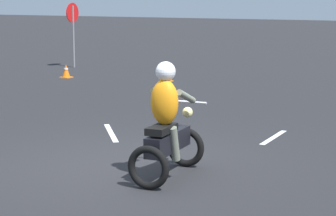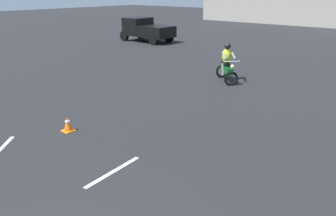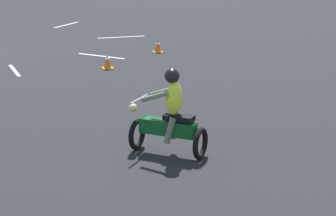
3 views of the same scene
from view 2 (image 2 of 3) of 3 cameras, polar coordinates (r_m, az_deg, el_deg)
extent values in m
torus|color=black|center=(13.83, 10.90, 5.08)|extent=(0.48, 0.51, 0.60)
torus|color=black|center=(15.04, 9.43, 6.36)|extent=(0.48, 0.51, 0.60)
cube|color=#0F4C1E|center=(14.38, 10.19, 6.60)|extent=(0.97, 0.92, 0.28)
cube|color=black|center=(14.54, 9.99, 7.65)|extent=(0.59, 0.57, 0.10)
cylinder|color=silver|center=(13.72, 11.03, 7.96)|extent=(0.50, 0.54, 0.04)
sphere|color=#F2E08C|center=(13.64, 11.15, 7.10)|extent=(0.23, 0.23, 0.16)
ellipsoid|color=#D8F233|center=(14.37, 10.19, 8.96)|extent=(0.48, 0.48, 0.64)
cylinder|color=slate|center=(14.03, 9.77, 8.92)|extent=(0.46, 0.44, 0.27)
cylinder|color=slate|center=(14.14, 11.34, 8.92)|extent=(0.46, 0.44, 0.27)
cylinder|color=slate|center=(14.43, 9.54, 6.69)|extent=(0.26, 0.25, 0.51)
cylinder|color=slate|center=(14.52, 10.61, 6.70)|extent=(0.26, 0.25, 0.51)
sphere|color=black|center=(14.26, 10.34, 10.58)|extent=(0.40, 0.40, 0.28)
cylinder|color=black|center=(27.28, -4.89, 12.79)|extent=(0.76, 0.26, 0.76)
cylinder|color=black|center=(26.13, -7.61, 12.37)|extent=(0.76, 0.26, 0.76)
cylinder|color=black|center=(25.18, 0.19, 12.26)|extent=(0.76, 0.26, 0.76)
cylinder|color=black|center=(23.93, -2.52, 11.83)|extent=(0.76, 0.26, 0.76)
cube|color=black|center=(24.86, -2.11, 13.19)|extent=(2.42, 1.93, 0.80)
cube|color=black|center=(26.15, -5.27, 14.01)|extent=(1.62, 1.92, 1.30)
cube|color=black|center=(26.58, -6.31, 14.83)|extent=(0.14, 1.70, 0.56)
cube|color=orange|center=(9.69, -16.93, -3.78)|extent=(0.32, 0.32, 0.03)
cone|color=orange|center=(9.60, -17.06, -2.59)|extent=(0.24, 0.24, 0.41)
cylinder|color=white|center=(9.58, -17.10, -2.25)|extent=(0.13, 0.13, 0.05)
cube|color=silver|center=(7.43, -9.52, -10.85)|extent=(0.20, 1.61, 0.01)
camera|label=1|loc=(12.05, -70.24, 0.82)|focal=70.00mm
camera|label=3|loc=(23.37, 34.09, 17.97)|focal=70.00mm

